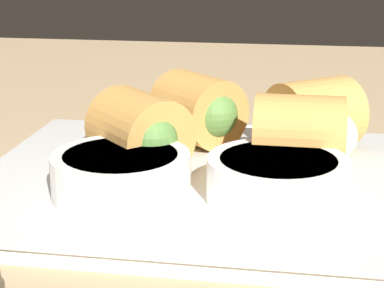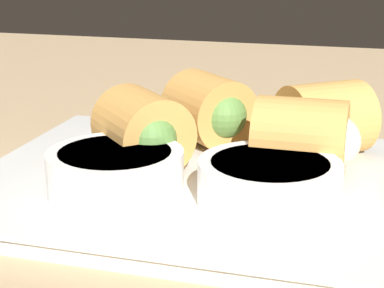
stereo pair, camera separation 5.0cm
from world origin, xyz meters
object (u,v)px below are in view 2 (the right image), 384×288
(dipping_bowl_far, at_px, (269,181))
(spoon, at_px, (318,128))
(dipping_bowl_near, at_px, (112,170))
(serving_plate, at_px, (192,184))

(dipping_bowl_far, bearing_deg, spoon, -92.99)
(dipping_bowl_far, distance_m, spoon, 0.21)
(dipping_bowl_near, relative_size, spoon, 0.48)
(serving_plate, relative_size, dipping_bowl_far, 3.35)
(serving_plate, xyz_separation_m, dipping_bowl_near, (0.04, 0.05, 0.02))
(serving_plate, distance_m, spoon, 0.19)
(dipping_bowl_near, relative_size, dipping_bowl_far, 1.00)
(serving_plate, bearing_deg, spoon, -112.48)
(serving_plate, relative_size, spoon, 1.61)
(serving_plate, distance_m, dipping_bowl_far, 0.08)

